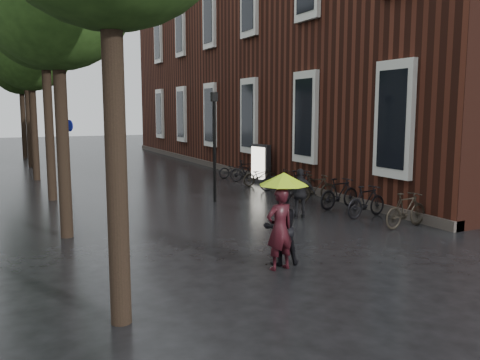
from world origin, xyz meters
TOP-DOWN VIEW (x-y plane):
  - ground at (0.00, 0.00)m, footprint 120.00×120.00m
  - brick_building at (10.47, 19.46)m, footprint 10.20×33.20m
  - street_trees at (-3.99, 15.91)m, footprint 4.33×34.03m
  - person_burgundy at (-0.44, 2.28)m, footprint 0.67×0.47m
  - person_black at (-0.23, 2.58)m, footprint 0.89×0.76m
  - lime_umbrella at (-0.27, 2.42)m, footprint 1.06×1.06m
  - pedestrian_walking at (2.64, 6.36)m, footprint 0.97×0.74m
  - parked_bicycles at (4.67, 9.79)m, footprint 1.96×12.31m
  - ad_lightbox at (5.00, 13.48)m, footprint 0.27×1.17m
  - lamp_post at (1.35, 10.06)m, footprint 0.20×0.20m
  - cycle_sign at (-2.75, 17.05)m, footprint 0.15×0.52m

SIDE VIEW (x-z plane):
  - ground at x=0.00m, z-range 0.00..0.00m
  - parked_bicycles at x=4.67m, z-range -0.04..1.00m
  - pedestrian_walking at x=2.64m, z-range 0.00..1.53m
  - person_black at x=-0.23m, z-range 0.00..1.60m
  - person_burgundy at x=-0.44m, z-range 0.00..1.73m
  - ad_lightbox at x=5.00m, z-range 0.01..1.76m
  - lime_umbrella at x=-0.27m, z-range 1.09..2.66m
  - cycle_sign at x=-2.75m, z-range 0.46..3.31m
  - lamp_post at x=1.35m, z-range 0.42..4.32m
  - brick_building at x=10.47m, z-range -0.01..11.99m
  - street_trees at x=-3.99m, z-range 1.88..10.79m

